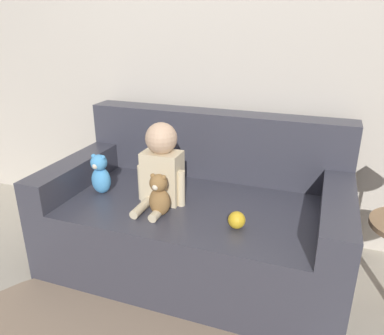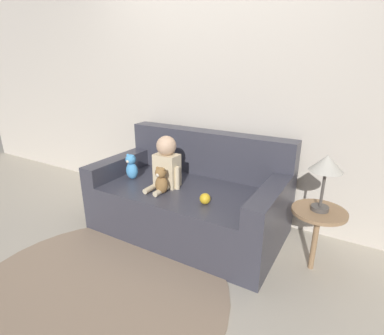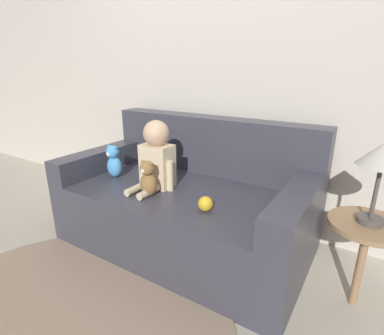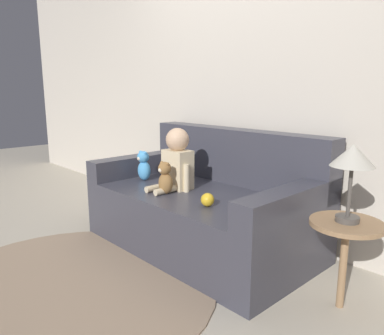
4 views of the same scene
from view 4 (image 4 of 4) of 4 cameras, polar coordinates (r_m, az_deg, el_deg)
ground_plane at (r=2.87m, az=1.30°, el=-11.91°), size 12.00×12.00×0.00m
wall_back at (r=3.04m, az=9.08°, el=14.41°), size 8.00×0.05×2.60m
couch at (r=2.80m, az=2.15°, el=-6.00°), size 1.66×0.93×0.86m
person_baby at (r=2.74m, az=-2.36°, el=1.02°), size 0.28×0.34×0.45m
teddy_bear_brown at (r=2.62m, az=-4.10°, el=-1.60°), size 0.11×0.11×0.23m
plush_toy_side at (r=3.03m, az=-7.37°, el=0.26°), size 0.12×0.11×0.24m
toy_ball at (r=2.36m, az=2.38°, el=-4.93°), size 0.09×0.09×0.09m
floor_rug at (r=2.44m, az=-18.72°, el=-17.05°), size 1.79×1.79×0.01m
side_table at (r=2.07m, az=22.90°, el=-3.30°), size 0.38×0.38×0.89m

